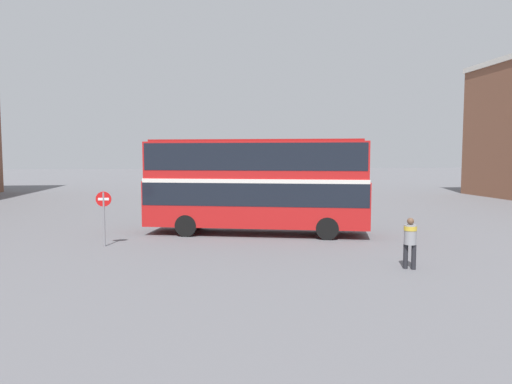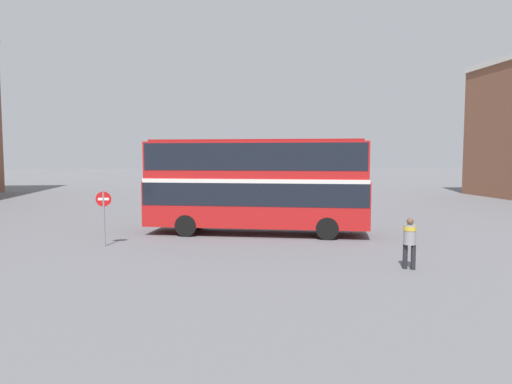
{
  "view_description": "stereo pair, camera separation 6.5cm",
  "coord_description": "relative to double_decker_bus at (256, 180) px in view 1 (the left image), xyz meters",
  "views": [
    {
      "loc": [
        -3.45,
        -22.5,
        3.9
      ],
      "look_at": [
        -0.44,
        -0.11,
        2.11
      ],
      "focal_mm": 32.0,
      "sensor_mm": 36.0,
      "label": 1
    },
    {
      "loc": [
        -3.39,
        -22.5,
        3.9
      ],
      "look_at": [
        -0.44,
        -0.11,
        2.11
      ],
      "focal_mm": 32.0,
      "sensor_mm": 36.0,
      "label": 2
    }
  ],
  "objects": [
    {
      "name": "pedestrian_foreground",
      "position": [
        4.32,
        -7.73,
        -1.61
      ],
      "size": [
        0.61,
        0.61,
        1.78
      ],
      "rotation": [
        0.0,
        0.0,
        4.09
      ],
      "color": "#232328",
      "rests_on": "ground_plane"
    },
    {
      "name": "parked_car_kerb_far",
      "position": [
        6.54,
        16.21,
        -1.9
      ],
      "size": [
        4.25,
        2.22,
        1.56
      ],
      "rotation": [
        0.0,
        0.0,
        -0.08
      ],
      "color": "slate",
      "rests_on": "ground_plane"
    },
    {
      "name": "parked_car_kerb_near",
      "position": [
        3.33,
        10.09,
        -1.94
      ],
      "size": [
        4.42,
        2.42,
        1.48
      ],
      "rotation": [
        0.0,
        0.0,
        3.31
      ],
      "color": "silver",
      "rests_on": "ground_plane"
    },
    {
      "name": "no_entry_sign",
      "position": [
        -6.91,
        -2.21,
        -1.09
      ],
      "size": [
        0.65,
        0.08,
        2.38
      ],
      "color": "gray",
      "rests_on": "ground_plane"
    },
    {
      "name": "double_decker_bus",
      "position": [
        0.0,
        0.0,
        0.0
      ],
      "size": [
        11.2,
        5.26,
        4.7
      ],
      "rotation": [
        0.0,
        0.0,
        -0.26
      ],
      "color": "red",
      "rests_on": "ground_plane"
    },
    {
      "name": "ground_plane",
      "position": [
        0.44,
        0.11,
        -2.7
      ],
      "size": [
        240.0,
        240.0,
        0.0
      ],
      "primitive_type": "plane",
      "color": "slate"
    }
  ]
}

